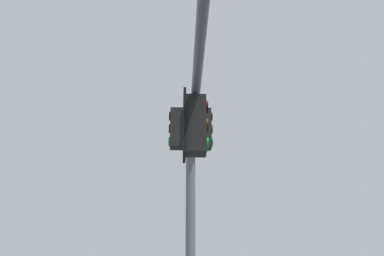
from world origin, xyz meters
TOP-DOWN VIEW (x-y plane):
  - signal_mast_assembly at (0.46, -0.36)m, footprint 5.57×0.97m

SIDE VIEW (x-z plane):
  - signal_mast_assembly at x=0.46m, z-range 1.27..7.33m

